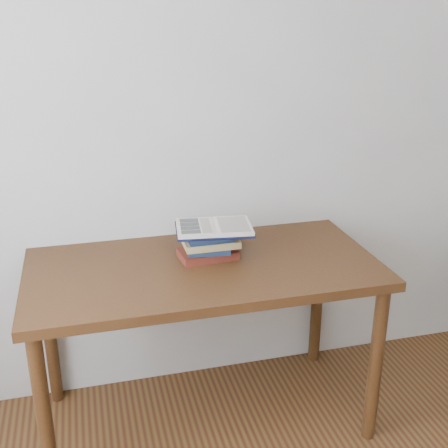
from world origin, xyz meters
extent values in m
cube|color=beige|center=(0.00, 1.75, 1.30)|extent=(3.50, 0.04, 2.60)
cube|color=#422810|center=(0.06, 1.38, 0.78)|extent=(1.50, 0.75, 0.04)
cylinder|color=#422810|center=(-0.64, 1.06, 0.38)|extent=(0.06, 0.06, 0.76)
cylinder|color=#422810|center=(0.75, 1.06, 0.38)|extent=(0.06, 0.06, 0.76)
cylinder|color=#422810|center=(-0.64, 1.70, 0.38)|extent=(0.06, 0.06, 0.76)
cylinder|color=#422810|center=(0.75, 1.70, 0.38)|extent=(0.06, 0.06, 0.76)
cube|color=#591E16|center=(0.09, 1.44, 0.83)|extent=(0.26, 0.17, 0.04)
cube|color=#182A48|center=(0.09, 1.44, 0.86)|extent=(0.20, 0.17, 0.03)
cube|color=tan|center=(0.10, 1.43, 0.89)|extent=(0.24, 0.17, 0.03)
cube|color=#182A48|center=(0.09, 1.42, 0.92)|extent=(0.20, 0.15, 0.03)
cube|color=black|center=(0.12, 1.44, 0.94)|extent=(0.36, 0.27, 0.01)
cube|color=beige|center=(0.03, 1.45, 0.95)|extent=(0.18, 0.24, 0.01)
cube|color=beige|center=(0.20, 1.42, 0.95)|extent=(0.18, 0.24, 0.01)
cylinder|color=beige|center=(0.12, 1.44, 0.95)|extent=(0.04, 0.22, 0.01)
cube|color=black|center=(0.02, 1.52, 0.96)|extent=(0.09, 0.05, 0.00)
cube|color=black|center=(0.02, 1.47, 0.96)|extent=(0.09, 0.05, 0.00)
cube|color=black|center=(0.01, 1.43, 0.96)|extent=(0.09, 0.05, 0.00)
cube|color=black|center=(0.00, 1.38, 0.96)|extent=(0.09, 0.05, 0.00)
cube|color=#BCB5A3|center=(0.08, 1.44, 0.96)|extent=(0.06, 0.18, 0.00)
cube|color=#BCB5A3|center=(0.20, 1.42, 0.96)|extent=(0.15, 0.20, 0.00)
camera|label=1|loc=(-0.41, -0.77, 1.83)|focal=45.00mm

